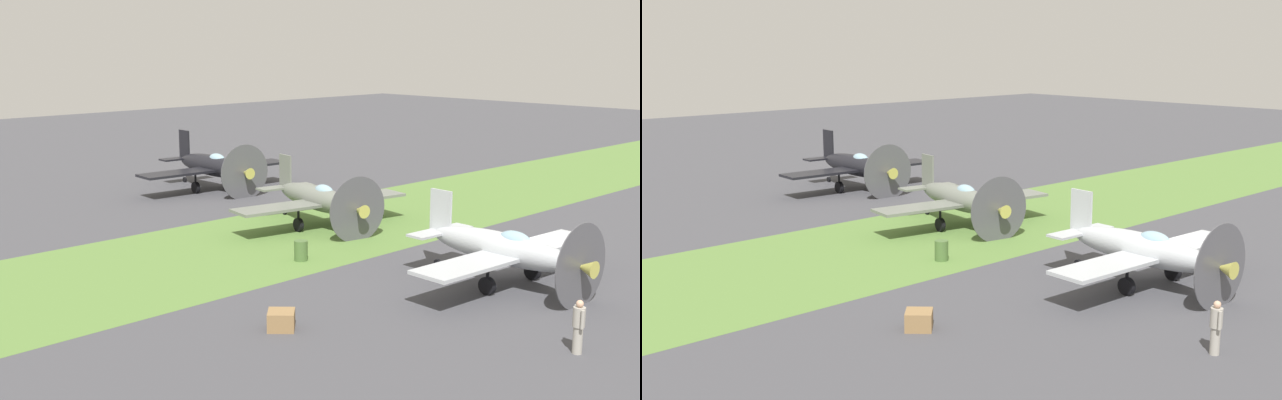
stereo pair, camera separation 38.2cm
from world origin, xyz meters
TOP-DOWN VIEW (x-y plane):
  - ground_plane at (0.00, 0.00)m, footprint 160.00×160.00m
  - grass_verge at (0.00, -10.96)m, footprint 120.00×11.00m
  - airplane_lead at (2.47, 0.84)m, footprint 9.85×7.80m
  - airplane_wingman at (0.82, -11.53)m, footprint 9.96×7.94m
  - airplane_trail at (-1.40, -23.82)m, footprint 10.47×8.28m
  - ground_crew_chief at (6.82, 6.45)m, footprint 0.44×0.51m
  - fuel_drum at (5.89, -7.32)m, footprint 0.60×0.60m
  - supply_crate at (12.09, -1.46)m, footprint 1.27×1.27m

SIDE VIEW (x-z plane):
  - ground_plane at x=0.00m, z-range 0.00..0.00m
  - grass_verge at x=0.00m, z-range 0.00..0.01m
  - supply_crate at x=12.09m, z-range 0.00..0.64m
  - fuel_drum at x=5.89m, z-range 0.00..0.90m
  - ground_crew_chief at x=6.82m, z-range 0.05..1.78m
  - airplane_lead at x=2.47m, z-range -0.29..3.23m
  - airplane_wingman at x=0.82m, z-range -0.29..3.24m
  - airplane_trail at x=-1.40m, z-range -0.30..3.43m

